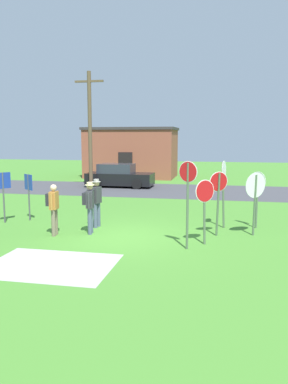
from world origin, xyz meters
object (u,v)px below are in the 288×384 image
object	(u,v)px
person_near_signs	(53,206)
stop_sign_leaning_right	(218,193)
parked_car_on_street	(119,176)
stop_sign_low_front	(257,190)
stop_sign_tallest	(255,193)
stop_sign_leaning_left	(205,201)
utility_pole	(90,128)
info_panel_middle	(29,189)
stop_sign_rear_left	(188,192)
info_panel_leftmost	(3,188)
stop_sign_rear_right	(224,184)
person_in_dark_shirt	(89,204)
person_holding_notes	(96,199)

from	to	relation	value
person_near_signs	stop_sign_leaning_right	bearing A→B (deg)	10.49
parked_car_on_street	stop_sign_low_front	distance (m)	12.80
stop_sign_tallest	stop_sign_leaning_left	bearing A→B (deg)	-139.11
stop_sign_tallest	stop_sign_leaning_right	size ratio (longest dim) A/B	0.98
utility_pole	parked_car_on_street	bearing A→B (deg)	43.76
stop_sign_tallest	info_panel_middle	world-z (taller)	stop_sign_tallest
stop_sign_rear_left	parked_car_on_street	bearing A→B (deg)	112.99
stop_sign_leaning_right	stop_sign_leaning_left	xyz separation A→B (m)	(-0.39, -1.03, -0.10)
stop_sign_low_front	person_near_signs	distance (m)	7.03
utility_pole	stop_sign_leaning_right	bearing A→B (deg)	-52.10
stop_sign_leaning_right	info_panel_leftmost	size ratio (longest dim) A/B	1.11
parked_car_on_street	stop_sign_rear_right	bearing A→B (deg)	-57.30
stop_sign_rear_right	person_near_signs	distance (m)	5.90
info_panel_leftmost	stop_sign_leaning_left	bearing A→B (deg)	-10.88
stop_sign_leaning_right	person_near_signs	world-z (taller)	stop_sign_leaning_right
stop_sign_leaning_left	person_in_dark_shirt	world-z (taller)	stop_sign_leaning_left
stop_sign_low_front	person_near_signs	world-z (taller)	stop_sign_low_front
stop_sign_tallest	person_in_dark_shirt	xyz separation A→B (m)	(-5.36, -0.84, -0.41)
person_near_signs	person_in_dark_shirt	bearing A→B (deg)	22.57
stop_sign_leaning_left	stop_sign_leaning_right	bearing A→B (deg)	69.50
stop_sign_leaning_right	person_in_dark_shirt	distance (m)	4.24
stop_sign_leaning_right	person_near_signs	distance (m)	5.37
person_holding_notes	info_panel_middle	size ratio (longest dim) A/B	0.97
stop_sign_leaning_right	info_panel_leftmost	distance (m)	7.93
person_in_dark_shirt	info_panel_leftmost	bearing A→B (deg)	165.83
stop_sign_rear_left	stop_sign_leaning_left	bearing A→B (deg)	54.21
stop_sign_tallest	stop_sign_leaning_right	bearing A→B (deg)	-164.99
parked_car_on_street	stop_sign_rear_left	world-z (taller)	stop_sign_rear_left
stop_sign_low_front	parked_car_on_street	bearing A→B (deg)	127.51
person_in_dark_shirt	info_panel_middle	distance (m)	3.36
person_near_signs	info_panel_leftmost	world-z (taller)	info_panel_leftmost
utility_pole	parked_car_on_street	world-z (taller)	utility_pole
stop_sign_low_front	info_panel_leftmost	distance (m)	9.30
utility_pole	stop_sign_leaning_left	xyz separation A→B (m)	(7.51, -11.18, -2.44)
parked_car_on_street	stop_sign_leaning_left	xyz separation A→B (m)	(6.06, -12.58, 0.63)
parked_car_on_street	info_panel_leftmost	world-z (taller)	info_panel_leftmost
parked_car_on_street	person_holding_notes	world-z (taller)	person_holding_notes
parked_car_on_street	utility_pole	bearing A→B (deg)	-136.24
utility_pole	stop_sign_rear_left	world-z (taller)	utility_pole
stop_sign_low_front	person_in_dark_shirt	size ratio (longest dim) A/B	1.16
person_in_dark_shirt	info_panel_middle	size ratio (longest dim) A/B	0.97
utility_pole	stop_sign_tallest	size ratio (longest dim) A/B	3.45
stop_sign_leaning_right	stop_sign_rear_left	distance (m)	1.88
utility_pole	person_holding_notes	size ratio (longest dim) A/B	4.12
stop_sign_low_front	person_holding_notes	world-z (taller)	stop_sign_low_front
stop_sign_rear_left	info_panel_middle	distance (m)	6.88
stop_sign_low_front	stop_sign_rear_right	xyz separation A→B (m)	(-1.17, -0.16, 0.23)
parked_car_on_street	info_panel_leftmost	distance (m)	11.24
stop_sign_leaning_right	info_panel_middle	distance (m)	7.25
stop_sign_low_front	stop_sign_rear_left	distance (m)	3.78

